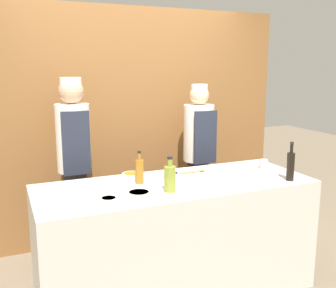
% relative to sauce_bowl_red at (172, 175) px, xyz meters
% --- Properties ---
extents(cabinet_wall, '(3.41, 0.18, 2.40)m').
position_rel_sauce_bowl_red_xyz_m(cabinet_wall, '(-0.02, 1.14, 0.26)').
color(cabinet_wall, brown).
rests_on(cabinet_wall, ground_plane).
extents(counter, '(2.16, 0.82, 0.92)m').
position_rel_sauce_bowl_red_xyz_m(counter, '(-0.02, -0.13, -0.49)').
color(counter, beige).
rests_on(counter, ground_plane).
extents(sauce_bowl_red, '(0.12, 0.12, 0.05)m').
position_rel_sauce_bowl_red_xyz_m(sauce_bowl_red, '(0.00, 0.00, 0.00)').
color(sauce_bowl_red, silver).
rests_on(sauce_bowl_red, counter).
extents(sauce_bowl_orange, '(0.16, 0.16, 0.05)m').
position_rel_sauce_bowl_red_xyz_m(sauce_bowl_orange, '(-0.30, 0.11, 0.00)').
color(sauce_bowl_orange, silver).
rests_on(sauce_bowl_orange, counter).
extents(sauce_bowl_white, '(0.13, 0.13, 0.05)m').
position_rel_sauce_bowl_red_xyz_m(sauce_bowl_white, '(-0.51, 0.00, 0.00)').
color(sauce_bowl_white, silver).
rests_on(sauce_bowl_white, counter).
extents(sauce_bowl_yellow, '(0.11, 0.11, 0.05)m').
position_rel_sauce_bowl_red_xyz_m(sauce_bowl_yellow, '(-0.63, -0.41, 0.00)').
color(sauce_bowl_yellow, silver).
rests_on(sauce_bowl_yellow, counter).
extents(sauce_bowl_brown, '(0.17, 0.17, 0.05)m').
position_rel_sauce_bowl_red_xyz_m(sauce_bowl_brown, '(-0.41, -0.37, 0.00)').
color(sauce_bowl_brown, silver).
rests_on(sauce_bowl_brown, counter).
extents(cutting_board, '(0.32, 0.24, 0.02)m').
position_rel_sauce_bowl_red_xyz_m(cutting_board, '(0.52, -0.29, -0.02)').
color(cutting_board, white).
rests_on(cutting_board, counter).
extents(bottle_amber, '(0.06, 0.06, 0.26)m').
position_rel_sauce_bowl_red_xyz_m(bottle_amber, '(-0.28, -0.02, 0.07)').
color(bottle_amber, '#9E661E').
rests_on(bottle_amber, counter).
extents(bottle_soy, '(0.06, 0.06, 0.31)m').
position_rel_sauce_bowl_red_xyz_m(bottle_soy, '(0.84, -0.42, 0.10)').
color(bottle_soy, black).
rests_on(bottle_soy, counter).
extents(bottle_oil, '(0.08, 0.08, 0.26)m').
position_rel_sauce_bowl_red_xyz_m(bottle_oil, '(-0.15, -0.30, 0.07)').
color(bottle_oil, olive).
rests_on(bottle_oil, counter).
extents(cup_steel, '(0.07, 0.07, 0.08)m').
position_rel_sauce_bowl_red_xyz_m(cup_steel, '(0.88, -0.03, 0.01)').
color(cup_steel, '#B7B7BC').
rests_on(cup_steel, counter).
extents(wooden_spoon, '(0.24, 0.04, 0.03)m').
position_rel_sauce_bowl_red_xyz_m(wooden_spoon, '(0.26, 0.09, -0.02)').
color(wooden_spoon, '#B2844C').
rests_on(wooden_spoon, counter).
extents(chef_left, '(0.30, 0.30, 1.72)m').
position_rel_sauce_bowl_red_xyz_m(chef_left, '(-0.65, 0.72, 0.01)').
color(chef_left, '#28282D').
rests_on(chef_left, ground_plane).
extents(chef_right, '(0.31, 0.31, 1.63)m').
position_rel_sauce_bowl_red_xyz_m(chef_right, '(0.62, 0.72, -0.05)').
color(chef_right, '#28282D').
rests_on(chef_right, ground_plane).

